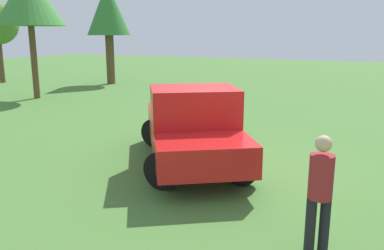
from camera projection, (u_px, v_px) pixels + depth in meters
ground_plane at (228, 164)px, 9.11m from camera, size 80.00×80.00×0.00m
pickup_truck at (193, 125)px, 8.89m from camera, size 4.15×4.93×1.80m
person_visitor at (320, 189)px, 5.19m from camera, size 0.44×0.44×1.66m
tree_far_center at (108, 10)px, 23.14m from camera, size 2.54×2.54×5.92m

